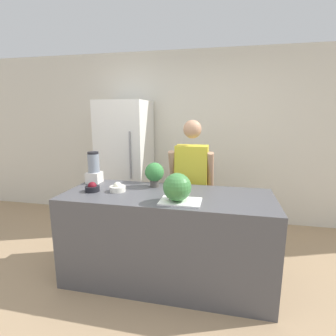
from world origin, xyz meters
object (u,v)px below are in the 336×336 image
at_px(refrigerator, 126,163).
at_px(watermelon, 177,187).
at_px(person, 191,187).
at_px(blender, 94,169).
at_px(potted_plant, 154,173).
at_px(bowl_cherries, 92,188).
at_px(bowl_cream, 118,188).

bearing_deg(refrigerator, watermelon, -55.11).
height_order(refrigerator, watermelon, refrigerator).
distance_m(person, blender, 1.14).
distance_m(refrigerator, potted_plant, 1.33).
bearing_deg(refrigerator, blender, -87.83).
bearing_deg(blender, potted_plant, -1.70).
relative_size(bowl_cherries, potted_plant, 0.54).
xyz_separation_m(bowl_cherries, blender, (-0.14, 0.32, 0.12)).
bearing_deg(person, potted_plant, -132.98).
distance_m(watermelon, bowl_cherries, 0.91).
xyz_separation_m(bowl_cream, blender, (-0.39, 0.26, 0.13)).
height_order(person, blender, person).
distance_m(bowl_cream, blender, 0.49).
bearing_deg(bowl_cherries, watermelon, -9.32).
xyz_separation_m(blender, potted_plant, (0.71, -0.02, -0.01)).
relative_size(bowl_cherries, blender, 0.41).
distance_m(person, bowl_cream, 0.91).
bearing_deg(bowl_cherries, refrigerator, 97.55).
height_order(blender, potted_plant, blender).
relative_size(bowl_cream, potted_plant, 0.60).
relative_size(person, bowl_cherries, 11.27).
distance_m(bowl_cherries, potted_plant, 0.65).
relative_size(person, potted_plant, 6.14).
height_order(watermelon, bowl_cream, watermelon).
bearing_deg(blender, refrigerator, 92.17).
bearing_deg(watermelon, person, 88.46).
distance_m(blender, potted_plant, 0.71).
bearing_deg(potted_plant, person, 47.02).
relative_size(watermelon, potted_plant, 0.95).
height_order(bowl_cherries, blender, blender).
height_order(person, bowl_cream, person).
bearing_deg(bowl_cream, refrigerator, 107.87).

